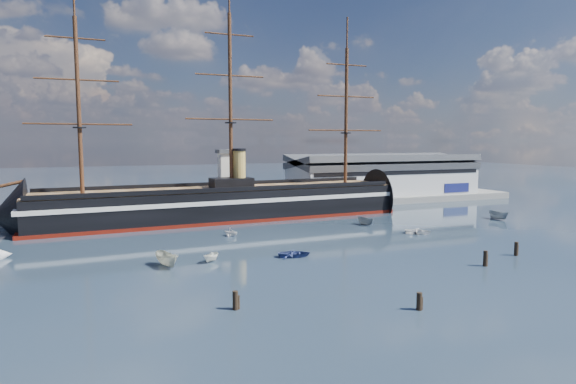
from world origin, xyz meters
name	(u,v)px	position (x,y,z in m)	size (l,w,h in m)	color
ground	(254,233)	(0.00, 40.00, 0.00)	(600.00, 600.00, 0.00)	#1C2A39
quay	(248,209)	(10.00, 76.00, 0.00)	(180.00, 18.00, 2.00)	slate
warehouse	(383,175)	(58.00, 80.00, 7.98)	(63.00, 21.00, 11.60)	#B7BABC
quay_tower	(227,176)	(3.00, 73.00, 9.75)	(5.00, 5.00, 15.00)	silver
warship	(217,204)	(-2.96, 60.00, 4.04)	(113.19, 19.83, 53.94)	black
motorboat_a	(167,267)	(-20.85, 19.03, 0.00)	(7.11, 2.61, 2.84)	beige
motorboat_b	(294,257)	(-0.20, 17.65, 0.00)	(3.42, 1.37, 1.60)	navy
motorboat_c	(366,225)	(27.04, 39.74, 0.00)	(5.71, 2.09, 2.28)	slate
motorboat_d	(231,236)	(-5.29, 38.97, 0.00)	(5.20, 2.25, 1.91)	silver
motorboat_e	(418,234)	(31.58, 26.36, 0.00)	(3.34, 1.33, 1.56)	white
motorboat_f	(498,219)	(61.72, 34.23, 0.00)	(6.65, 2.44, 2.66)	slate
motorboat_g	(211,262)	(-13.85, 19.58, 0.00)	(4.29, 1.57, 1.72)	silver
piling_near_left	(235,310)	(-16.32, -3.16, 0.00)	(0.64, 0.64, 2.90)	black
piling_near_mid	(419,310)	(3.18, -11.25, 0.00)	(0.64, 0.64, 2.78)	black
piling_near_right	(485,266)	(24.89, 0.93, 0.00)	(0.64, 0.64, 3.15)	black
piling_far_right	(516,256)	(34.98, 4.32, 0.00)	(0.64, 0.64, 3.06)	black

